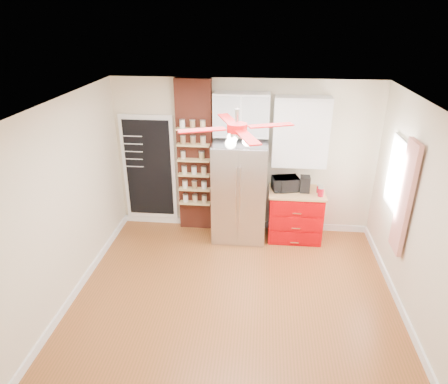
# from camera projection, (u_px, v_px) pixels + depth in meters

# --- Properties ---
(floor) EXTENTS (4.50, 4.50, 0.00)m
(floor) POSITION_uv_depth(u_px,v_px,m) (235.00, 294.00, 5.67)
(floor) COLOR brown
(floor) RESTS_ON ground
(ceiling) EXTENTS (4.50, 4.50, 0.00)m
(ceiling) POSITION_uv_depth(u_px,v_px,m) (237.00, 105.00, 4.55)
(ceiling) COLOR white
(ceiling) RESTS_ON wall_back
(wall_back) EXTENTS (4.50, 0.02, 2.70)m
(wall_back) POSITION_uv_depth(u_px,v_px,m) (244.00, 158.00, 6.92)
(wall_back) COLOR beige
(wall_back) RESTS_ON floor
(wall_front) EXTENTS (4.50, 0.02, 2.70)m
(wall_front) POSITION_uv_depth(u_px,v_px,m) (219.00, 319.00, 3.30)
(wall_front) COLOR beige
(wall_front) RESTS_ON floor
(wall_left) EXTENTS (0.02, 4.00, 2.70)m
(wall_left) POSITION_uv_depth(u_px,v_px,m) (68.00, 202.00, 5.32)
(wall_left) COLOR beige
(wall_left) RESTS_ON floor
(wall_right) EXTENTS (0.02, 4.00, 2.70)m
(wall_right) POSITION_uv_depth(u_px,v_px,m) (418.00, 218.00, 4.91)
(wall_right) COLOR beige
(wall_right) RESTS_ON floor
(chalkboard) EXTENTS (0.95, 0.05, 1.95)m
(chalkboard) POSITION_uv_depth(u_px,v_px,m) (149.00, 168.00, 7.15)
(chalkboard) COLOR white
(chalkboard) RESTS_ON wall_back
(brick_pillar) EXTENTS (0.60, 0.16, 2.70)m
(brick_pillar) POSITION_uv_depth(u_px,v_px,m) (195.00, 158.00, 6.93)
(brick_pillar) COLOR maroon
(brick_pillar) RESTS_ON floor
(fridge) EXTENTS (0.90, 0.70, 1.75)m
(fridge) POSITION_uv_depth(u_px,v_px,m) (239.00, 191.00, 6.79)
(fridge) COLOR #A5A5A9
(fridge) RESTS_ON floor
(upper_glass_cabinet) EXTENTS (0.90, 0.35, 0.70)m
(upper_glass_cabinet) POSITION_uv_depth(u_px,v_px,m) (242.00, 114.00, 6.44)
(upper_glass_cabinet) COLOR white
(upper_glass_cabinet) RESTS_ON wall_back
(red_cabinet) EXTENTS (0.94, 0.64, 0.90)m
(red_cabinet) POSITION_uv_depth(u_px,v_px,m) (295.00, 215.00, 6.92)
(red_cabinet) COLOR #AD0004
(red_cabinet) RESTS_ON floor
(upper_shelf_unit) EXTENTS (0.90, 0.30, 1.15)m
(upper_shelf_unit) POSITION_uv_depth(u_px,v_px,m) (301.00, 132.00, 6.49)
(upper_shelf_unit) COLOR white
(upper_shelf_unit) RESTS_ON wall_back
(window) EXTENTS (0.04, 0.75, 1.05)m
(window) POSITION_uv_depth(u_px,v_px,m) (398.00, 176.00, 5.64)
(window) COLOR white
(window) RESTS_ON wall_right
(curtain) EXTENTS (0.06, 0.40, 1.55)m
(curtain) POSITION_uv_depth(u_px,v_px,m) (405.00, 198.00, 5.19)
(curtain) COLOR red
(curtain) RESTS_ON wall_right
(ceiling_fan) EXTENTS (1.40, 1.40, 0.44)m
(ceiling_fan) POSITION_uv_depth(u_px,v_px,m) (237.00, 128.00, 4.67)
(ceiling_fan) COLOR silver
(ceiling_fan) RESTS_ON ceiling
(toaster_oven) EXTENTS (0.48, 0.38, 0.24)m
(toaster_oven) POSITION_uv_depth(u_px,v_px,m) (285.00, 184.00, 6.72)
(toaster_oven) COLOR black
(toaster_oven) RESTS_ON red_cabinet
(coffee_maker) EXTENTS (0.16, 0.19, 0.27)m
(coffee_maker) POSITION_uv_depth(u_px,v_px,m) (305.00, 184.00, 6.67)
(coffee_maker) COLOR black
(coffee_maker) RESTS_ON red_cabinet
(canister_left) EXTENTS (0.12, 0.12, 0.14)m
(canister_left) POSITION_uv_depth(u_px,v_px,m) (321.00, 192.00, 6.52)
(canister_left) COLOR #A7091B
(canister_left) RESTS_ON red_cabinet
(canister_right) EXTENTS (0.11, 0.11, 0.12)m
(canister_right) POSITION_uv_depth(u_px,v_px,m) (320.00, 189.00, 6.66)
(canister_right) COLOR #B40A1B
(canister_right) RESTS_ON red_cabinet
(pantry_jar_oats) EXTENTS (0.10, 0.10, 0.13)m
(pantry_jar_oats) POSITION_uv_depth(u_px,v_px,m) (183.00, 155.00, 6.80)
(pantry_jar_oats) COLOR #C1AE94
(pantry_jar_oats) RESTS_ON brick_pillar
(pantry_jar_beans) EXTENTS (0.10, 0.10, 0.13)m
(pantry_jar_beans) POSITION_uv_depth(u_px,v_px,m) (202.00, 156.00, 6.76)
(pantry_jar_beans) COLOR olive
(pantry_jar_beans) RESTS_ON brick_pillar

